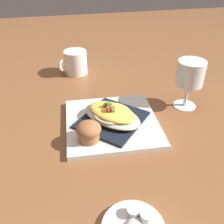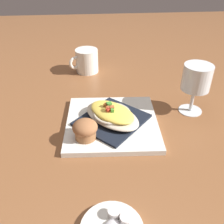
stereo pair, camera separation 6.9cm
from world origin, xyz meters
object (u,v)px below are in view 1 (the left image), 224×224
stemmed_glass (190,76)px  creamer_cup_0 (144,217)px  gratin_dish (112,114)px  coffee_mug (75,64)px  creamer_cup_1 (133,212)px  muffin (89,131)px  square_plate (112,123)px

stemmed_glass → creamer_cup_0: 0.45m
stemmed_glass → gratin_dish: bearing=-77.9°
coffee_mug → creamer_cup_1: coffee_mug is taller
muffin → square_plate: bearing=132.2°
square_plate → muffin: size_ratio=3.99×
gratin_dish → creamer_cup_1: (0.29, -0.02, -0.02)m
stemmed_glass → creamer_cup_1: (0.35, -0.27, -0.09)m
gratin_dish → creamer_cup_0: bearing=-0.6°
coffee_mug → muffin: bearing=-0.6°
stemmed_glass → creamer_cup_0: stemmed_glass is taller
square_plate → creamer_cup_0: 0.31m
creamer_cup_0 → creamer_cup_1: (-0.01, -0.02, 0.00)m
creamer_cup_0 → creamer_cup_1: 0.02m
muffin → stemmed_glass: 0.35m
gratin_dish → stemmed_glass: (-0.05, 0.25, 0.07)m
square_plate → gratin_dish: size_ratio=1.28×
muffin → creamer_cup_0: 0.25m
stemmed_glass → square_plate: bearing=-77.9°
gratin_dish → square_plate: bearing=81.8°
coffee_mug → gratin_dish: bearing=10.9°
coffee_mug → creamer_cup_1: (0.65, 0.05, -0.02)m
gratin_dish → muffin: (0.07, -0.07, 0.00)m
gratin_dish → stemmed_glass: stemmed_glass is taller
square_plate → stemmed_glass: stemmed_glass is taller
square_plate → creamer_cup_1: 0.29m
creamer_cup_0 → creamer_cup_1: same height
muffin → creamer_cup_1: (0.23, 0.05, -0.02)m
creamer_cup_1 → muffin: bearing=-166.9°
square_plate → gratin_dish: 0.03m
muffin → creamer_cup_0: size_ratio=2.66×
gratin_dish → muffin: bearing=-47.7°
gratin_dish → coffee_mug: size_ratio=1.75×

